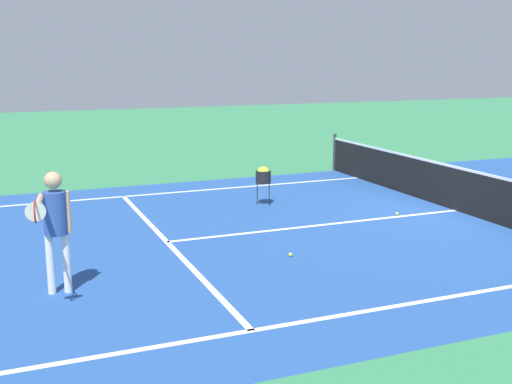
% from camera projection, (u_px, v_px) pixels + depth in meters
% --- Properties ---
extents(ground_plane, '(60.00, 60.00, 0.00)m').
position_uv_depth(ground_plane, '(456.00, 210.00, 13.88)').
color(ground_plane, '#337F51').
extents(court_surface_inbounds, '(10.62, 24.40, 0.00)m').
position_uv_depth(court_surface_inbounds, '(456.00, 210.00, 13.88)').
color(court_surface_inbounds, '#234C93').
rests_on(court_surface_inbounds, ground_plane).
extents(line_sideline_left, '(0.10, 11.89, 0.01)m').
position_uv_depth(line_sideline_left, '(143.00, 195.00, 15.41)').
color(line_sideline_left, white).
rests_on(line_sideline_left, ground_plane).
extents(line_sideline_right, '(0.10, 11.89, 0.01)m').
position_uv_depth(line_sideline_right, '(286.00, 325.00, 7.96)').
color(line_sideline_right, white).
rests_on(line_sideline_right, ground_plane).
extents(line_service_near, '(8.22, 0.10, 0.01)m').
position_uv_depth(line_service_near, '(167.00, 242.00, 11.52)').
color(line_service_near, white).
rests_on(line_service_near, ground_plane).
extents(line_center_service, '(0.10, 6.40, 0.01)m').
position_uv_depth(line_center_service, '(325.00, 225.00, 12.70)').
color(line_center_service, white).
rests_on(line_center_service, ground_plane).
extents(net, '(10.89, 0.09, 1.07)m').
position_uv_depth(net, '(457.00, 188.00, 13.78)').
color(net, '#33383D').
rests_on(net, ground_plane).
extents(player_near, '(1.20, 0.63, 1.74)m').
position_uv_depth(player_near, '(55.00, 219.00, 8.80)').
color(player_near, white).
rests_on(player_near, ground_plane).
extents(ball_hopper, '(0.34, 0.34, 0.87)m').
position_uv_depth(ball_hopper, '(263.00, 175.00, 14.27)').
color(ball_hopper, black).
rests_on(ball_hopper, ground_plane).
extents(tennis_ball_mid_court, '(0.07, 0.07, 0.07)m').
position_uv_depth(tennis_ball_mid_court, '(290.00, 255.00, 10.68)').
color(tennis_ball_mid_court, '#CCE033').
rests_on(tennis_ball_mid_court, ground_plane).
extents(tennis_ball_near_net, '(0.07, 0.07, 0.07)m').
position_uv_depth(tennis_ball_near_net, '(397.00, 214.00, 13.46)').
color(tennis_ball_near_net, '#CCE033').
rests_on(tennis_ball_near_net, ground_plane).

